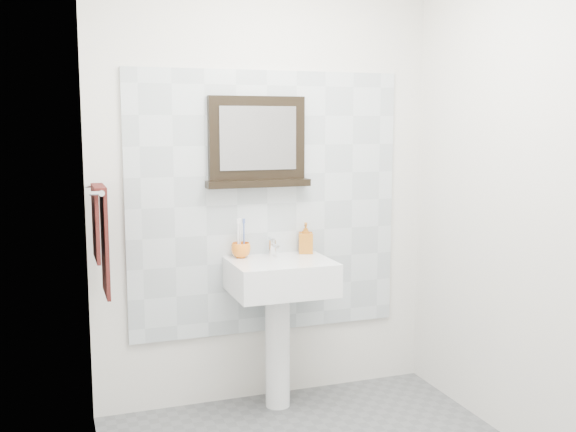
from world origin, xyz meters
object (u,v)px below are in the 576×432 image
object	(u,v)px
toothbrush_cup	(241,250)
framed_mirror	(257,144)
soap_dispenser	(306,238)
pedestal_sink	(280,292)
hand_towel	(101,232)

from	to	relation	value
toothbrush_cup	framed_mirror	size ratio (longest dim) A/B	0.18
soap_dispenser	pedestal_sink	bearing A→B (deg)	-128.03
soap_dispenser	hand_towel	size ratio (longest dim) A/B	0.32
pedestal_sink	soap_dispenser	world-z (taller)	soap_dispenser
framed_mirror	soap_dispenser	bearing A→B (deg)	-9.56
framed_mirror	toothbrush_cup	bearing A→B (deg)	-155.95
pedestal_sink	toothbrush_cup	world-z (taller)	pedestal_sink
pedestal_sink	framed_mirror	distance (m)	0.84
toothbrush_cup	hand_towel	world-z (taller)	hand_towel
toothbrush_cup	framed_mirror	xyz separation A→B (m)	(0.11, 0.05, 0.59)
framed_mirror	hand_towel	distance (m)	0.99
toothbrush_cup	soap_dispenser	distance (m)	0.39
pedestal_sink	soap_dispenser	xyz separation A→B (m)	(0.20, 0.14, 0.27)
toothbrush_cup	soap_dispenser	size ratio (longest dim) A/B	0.61
pedestal_sink	hand_towel	distance (m)	1.03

